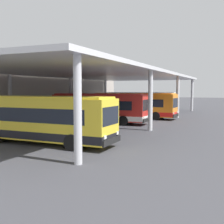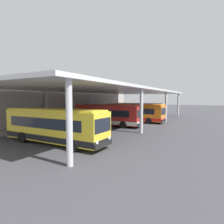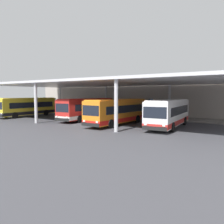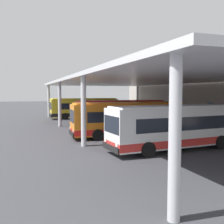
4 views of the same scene
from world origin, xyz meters
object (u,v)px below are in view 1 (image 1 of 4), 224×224
at_px(bus_second_bay, 99,108).
at_px(banner_sign, 78,101).
at_px(bus_middle_bay, 134,105).
at_px(bench_waiting, 48,113).
at_px(bus_nearest_bay, 40,119).
at_px(trash_bin, 34,115).
at_px(bus_far_bay, 140,103).

height_order(bus_second_bay, banner_sign, banner_sign).
relative_size(bus_second_bay, banner_sign, 3.30).
bearing_deg(banner_sign, bus_middle_bay, -94.69).
distance_m(bench_waiting, banner_sign, 6.03).
height_order(bus_nearest_bay, bus_middle_bay, same).
bearing_deg(bus_middle_bay, bench_waiting, 118.44).
bearing_deg(trash_bin, bus_second_bay, -79.06).
relative_size(bus_middle_bay, bus_far_bay, 0.99).
distance_m(bus_nearest_bay, bus_middle_bay, 18.25).
xyz_separation_m(bench_waiting, trash_bin, (-2.66, -0.11, 0.01)).
relative_size(bus_far_bay, trash_bin, 10.91).
bearing_deg(bench_waiting, trash_bin, -177.58).
bearing_deg(bench_waiting, bus_nearest_bay, -144.89).
distance_m(bus_second_bay, banner_sign, 9.80).
xyz_separation_m(bus_middle_bay, bus_far_bay, (6.13, 1.23, 0.00)).
bearing_deg(bus_second_bay, bus_nearest_bay, -172.78).
relative_size(bus_nearest_bay, bench_waiting, 5.85).
relative_size(bus_second_bay, bus_middle_bay, 0.99).
bearing_deg(banner_sign, bench_waiting, 171.43).
height_order(bus_far_bay, banner_sign, banner_sign).
xyz_separation_m(bus_second_bay, bench_waiting, (1.19, 7.72, -0.99)).
bearing_deg(bench_waiting, bus_far_bay, -36.11).
height_order(bus_second_bay, bus_middle_bay, same).
relative_size(trash_bin, banner_sign, 0.31).
bearing_deg(bus_second_bay, banner_sign, 44.33).
height_order(bus_second_bay, trash_bin, bus_second_bay).
bearing_deg(bench_waiting, banner_sign, -8.57).
xyz_separation_m(bus_middle_bay, trash_bin, (-7.77, 9.33, -0.98)).
bearing_deg(bus_nearest_bay, bus_middle_bay, -0.65).
bearing_deg(bus_nearest_bay, bus_far_bay, 2.41).
bearing_deg(bus_second_bay, bus_middle_bay, -15.27).
bearing_deg(bus_middle_bay, banner_sign, 85.31).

